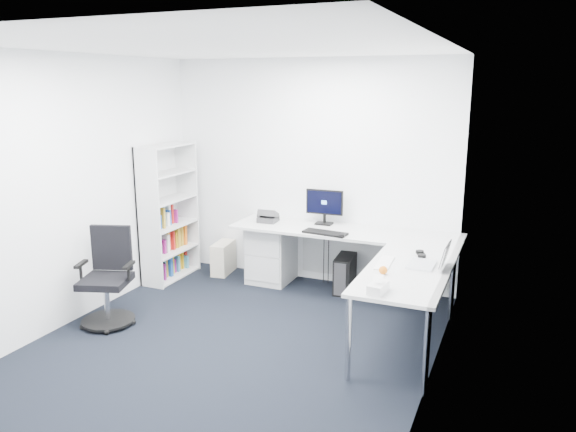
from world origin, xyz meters
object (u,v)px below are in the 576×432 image
at_px(task_chair, 105,278).
at_px(laptop, 422,253).
at_px(l_desk, 334,271).
at_px(monitor, 324,207).
at_px(bookshelf, 169,212).

relative_size(task_chair, laptop, 2.88).
height_order(l_desk, laptop, laptop).
bearing_deg(task_chair, laptop, -3.05).
relative_size(l_desk, monitor, 5.87).
distance_m(l_desk, bookshelf, 2.22).
distance_m(bookshelf, monitor, 1.94).
bearing_deg(l_desk, bookshelf, 178.68).
bearing_deg(l_desk, laptop, -29.92).
bearing_deg(task_chair, monitor, 31.21).
xyz_separation_m(task_chair, laptop, (2.99, 0.81, 0.39)).
height_order(bookshelf, task_chair, bookshelf).
distance_m(monitor, laptop, 1.75).
relative_size(bookshelf, task_chair, 1.71).
bearing_deg(laptop, task_chair, -163.59).
distance_m(task_chair, monitor, 2.58).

